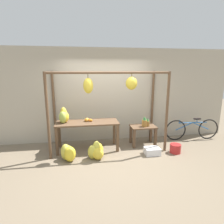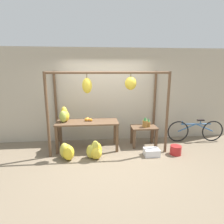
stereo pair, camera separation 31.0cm
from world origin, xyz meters
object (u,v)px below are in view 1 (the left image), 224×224
(banana_pile_on_table, at_px, (64,116))
(banana_pile_ground_left, at_px, (68,153))
(parked_bicycle, at_px, (192,129))
(blue_bucket, at_px, (175,148))
(fruit_crate_white, at_px, (152,151))
(pineapple_cluster, at_px, (145,122))
(banana_pile_ground_right, at_px, (97,151))
(orange_pile, at_px, (88,120))

(banana_pile_on_table, bearing_deg, banana_pile_ground_left, -78.94)
(banana_pile_on_table, bearing_deg, parked_bicycle, 3.07)
(blue_bucket, height_order, parked_bicycle, parked_bicycle)
(blue_bucket, bearing_deg, banana_pile_on_table, 167.85)
(fruit_crate_white, bearing_deg, pineapple_cluster, 89.73)
(fruit_crate_white, height_order, blue_bucket, blue_bucket)
(pineapple_cluster, bearing_deg, banana_pile_ground_right, -156.60)
(pineapple_cluster, bearing_deg, blue_bucket, -44.53)
(orange_pile, height_order, banana_pile_ground_right, orange_pile)
(pineapple_cluster, distance_m, fruit_crate_white, 0.88)
(orange_pile, relative_size, banana_pile_ground_right, 0.48)
(banana_pile_on_table, bearing_deg, pineapple_cluster, 0.19)
(orange_pile, xyz_separation_m, banana_pile_ground_left, (-0.51, -0.61, -0.65))
(parked_bicycle, bearing_deg, orange_pile, -176.51)
(pineapple_cluster, distance_m, banana_pile_ground_left, 2.29)
(banana_pile_ground_left, height_order, parked_bicycle, parked_bicycle)
(blue_bucket, relative_size, parked_bicycle, 0.17)
(banana_pile_ground_right, bearing_deg, blue_bucket, -0.16)
(parked_bicycle, bearing_deg, pineapple_cluster, -172.94)
(banana_pile_on_table, bearing_deg, banana_pile_ground_right, -37.32)
(banana_pile_ground_right, relative_size, blue_bucket, 1.61)
(banana_pile_on_table, xyz_separation_m, banana_pile_ground_left, (0.12, -0.60, -0.77))
(orange_pile, relative_size, parked_bicycle, 0.13)
(banana_pile_ground_left, bearing_deg, parked_bicycle, 12.15)
(orange_pile, relative_size, blue_bucket, 0.78)
(pineapple_cluster, relative_size, fruit_crate_white, 0.76)
(pineapple_cluster, xyz_separation_m, banana_pile_ground_left, (-2.15, -0.61, -0.50))
(orange_pile, bearing_deg, pineapple_cluster, -0.08)
(banana_pile_on_table, relative_size, banana_pile_ground_right, 0.89)
(banana_pile_ground_left, distance_m, banana_pile_ground_right, 0.70)
(pineapple_cluster, height_order, fruit_crate_white, pineapple_cluster)
(orange_pile, distance_m, banana_pile_ground_right, 0.93)
(banana_pile_on_table, height_order, pineapple_cluster, banana_pile_on_table)
(banana_pile_on_table, bearing_deg, blue_bucket, -12.15)
(pineapple_cluster, relative_size, banana_pile_ground_right, 0.64)
(orange_pile, xyz_separation_m, blue_bucket, (2.28, -0.64, -0.71))
(blue_bucket, bearing_deg, parked_bicycle, 40.48)
(banana_pile_on_table, xyz_separation_m, pineapple_cluster, (2.27, 0.01, -0.27))
(pineapple_cluster, xyz_separation_m, parked_bicycle, (1.62, 0.20, -0.35))
(banana_pile_ground_right, bearing_deg, parked_bicycle, 15.09)
(banana_pile_on_table, xyz_separation_m, banana_pile_ground_right, (0.81, -0.62, -0.78))
(banana_pile_on_table, height_order, parked_bicycle, banana_pile_on_table)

